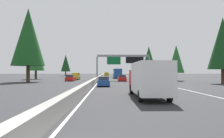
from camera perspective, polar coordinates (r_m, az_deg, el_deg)
ground_plane at (r=65.73m, az=-3.08°, el=-2.58°), size 320.00×320.00×0.00m
median_barrier at (r=85.71m, az=-2.85°, el=-1.83°), size 180.00×0.56×0.90m
shoulder_stripe_right at (r=76.27m, az=5.86°, el=-2.31°), size 160.00×0.16×0.01m
shoulder_stripe_median at (r=75.71m, az=-2.64°, el=-2.32°), size 160.00×0.16×0.01m
sign_gantry_overhead at (r=51.87m, az=3.11°, el=2.33°), size 0.50×12.68×6.17m
box_truck_far_right at (r=18.69m, az=9.35°, el=-2.47°), size 8.50×2.40×2.95m
sedan_near_right at (r=33.07m, az=-2.16°, el=-3.30°), size 4.40×1.80×1.47m
bus_far_left at (r=74.00m, az=1.39°, el=-1.04°), size 11.50×2.55×3.10m
minivan_distant_b at (r=92.91m, az=-1.43°, el=-1.43°), size 5.00×1.95×1.69m
sedan_near_center at (r=50.62m, az=2.63°, el=-2.38°), size 4.40×1.80×1.47m
pickup_mid_center at (r=119.55m, az=-1.47°, el=-1.28°), size 5.60×2.00×1.86m
oncoming_near at (r=51.91m, az=-10.76°, el=-2.33°), size 4.40×1.80×1.47m
oncoming_far at (r=60.22m, az=-9.45°, el=-1.88°), size 5.60×2.00×1.86m
conifer_right_near at (r=44.01m, az=26.86°, el=5.97°), size 5.23×5.23×11.90m
conifer_right_mid at (r=54.89m, az=16.35°, el=2.49°), size 3.76×3.76×8.56m
conifer_right_far at (r=90.15m, az=9.56°, el=2.77°), size 5.49×5.49×12.48m
conifer_left_near at (r=49.46m, az=-20.94°, el=7.75°), size 6.80×6.80×15.46m
conifer_left_mid at (r=66.77m, az=-19.17°, el=3.35°), size 4.94×4.94×11.24m
conifer_left_far at (r=104.85m, az=-11.94°, el=1.51°), size 4.45×4.45×10.12m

